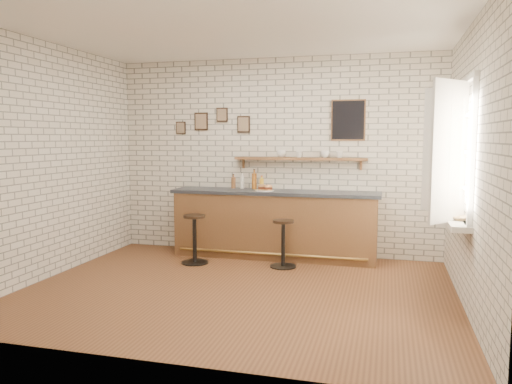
# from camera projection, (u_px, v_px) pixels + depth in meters

# --- Properties ---
(ground) EXTENTS (5.00, 5.00, 0.00)m
(ground) POSITION_uv_depth(u_px,v_px,m) (238.00, 290.00, 5.91)
(ground) COLOR brown
(ground) RESTS_ON ground
(bar_counter) EXTENTS (3.10, 0.65, 1.01)m
(bar_counter) POSITION_uv_depth(u_px,v_px,m) (275.00, 224.00, 7.47)
(bar_counter) COLOR brown
(bar_counter) RESTS_ON ground
(sandwich_plate) EXTENTS (0.28, 0.28, 0.01)m
(sandwich_plate) POSITION_uv_depth(u_px,v_px,m) (265.00, 190.00, 7.38)
(sandwich_plate) COLOR white
(sandwich_plate) RESTS_ON bar_counter
(ciabatta_sandwich) EXTENTS (0.24, 0.16, 0.08)m
(ciabatta_sandwich) POSITION_uv_depth(u_px,v_px,m) (265.00, 187.00, 7.38)
(ciabatta_sandwich) COLOR tan
(ciabatta_sandwich) RESTS_ON sandwich_plate
(potato_chips) EXTENTS (0.25, 0.18, 0.00)m
(potato_chips) POSITION_uv_depth(u_px,v_px,m) (263.00, 190.00, 7.38)
(potato_chips) COLOR gold
(potato_chips) RESTS_ON sandwich_plate
(bitters_bottle_brown) EXTENTS (0.07, 0.07, 0.22)m
(bitters_bottle_brown) POSITION_uv_depth(u_px,v_px,m) (233.00, 182.00, 7.75)
(bitters_bottle_brown) COLOR brown
(bitters_bottle_brown) RESTS_ON bar_counter
(bitters_bottle_white) EXTENTS (0.07, 0.07, 0.25)m
(bitters_bottle_white) POSITION_uv_depth(u_px,v_px,m) (242.00, 182.00, 7.71)
(bitters_bottle_white) COLOR white
(bitters_bottle_white) RESTS_ON bar_counter
(bitters_bottle_amber) EXTENTS (0.07, 0.07, 0.30)m
(bitters_bottle_amber) POSITION_uv_depth(u_px,v_px,m) (254.00, 181.00, 7.66)
(bitters_bottle_amber) COLOR #935017
(bitters_bottle_amber) RESTS_ON bar_counter
(condiment_bottle_yellow) EXTENTS (0.07, 0.07, 0.21)m
(condiment_bottle_yellow) POSITION_uv_depth(u_px,v_px,m) (262.00, 183.00, 7.64)
(condiment_bottle_yellow) COLOR yellow
(condiment_bottle_yellow) RESTS_ON bar_counter
(bar_stool_left) EXTENTS (0.39, 0.39, 0.70)m
(bar_stool_left) POSITION_uv_depth(u_px,v_px,m) (195.00, 237.00, 7.13)
(bar_stool_left) COLOR black
(bar_stool_left) RESTS_ON ground
(bar_stool_right) EXTENTS (0.37, 0.37, 0.66)m
(bar_stool_right) POSITION_uv_depth(u_px,v_px,m) (283.00, 242.00, 6.91)
(bar_stool_right) COLOR black
(bar_stool_right) RESTS_ON ground
(wall_shelf) EXTENTS (2.00, 0.18, 0.18)m
(wall_shelf) POSITION_uv_depth(u_px,v_px,m) (300.00, 159.00, 7.48)
(wall_shelf) COLOR brown
(wall_shelf) RESTS_ON ground
(shelf_cup_a) EXTENTS (0.19, 0.19, 0.11)m
(shelf_cup_a) POSITION_uv_depth(u_px,v_px,m) (281.00, 154.00, 7.54)
(shelf_cup_a) COLOR white
(shelf_cup_a) RESTS_ON wall_shelf
(shelf_cup_b) EXTENTS (0.14, 0.14, 0.09)m
(shelf_cup_b) POSITION_uv_depth(u_px,v_px,m) (299.00, 154.00, 7.47)
(shelf_cup_b) COLOR white
(shelf_cup_b) RESTS_ON wall_shelf
(shelf_cup_c) EXTENTS (0.14, 0.14, 0.10)m
(shelf_cup_c) POSITION_uv_depth(u_px,v_px,m) (325.00, 154.00, 7.37)
(shelf_cup_c) COLOR white
(shelf_cup_c) RESTS_ON wall_shelf
(shelf_cup_d) EXTENTS (0.10, 0.10, 0.09)m
(shelf_cup_d) POSITION_uv_depth(u_px,v_px,m) (340.00, 155.00, 7.31)
(shelf_cup_d) COLOR white
(shelf_cup_d) RESTS_ON wall_shelf
(back_wall_decor) EXTENTS (2.96, 0.02, 0.56)m
(back_wall_decor) POSITION_uv_depth(u_px,v_px,m) (290.00, 121.00, 7.53)
(back_wall_decor) COLOR black
(back_wall_decor) RESTS_ON ground
(window_sill) EXTENTS (0.20, 1.35, 0.06)m
(window_sill) POSITION_uv_depth(u_px,v_px,m) (454.00, 219.00, 5.49)
(window_sill) COLOR white
(window_sill) RESTS_ON ground
(casement_window) EXTENTS (0.40, 1.30, 1.56)m
(casement_window) POSITION_uv_depth(u_px,v_px,m) (452.00, 151.00, 5.42)
(casement_window) COLOR white
(casement_window) RESTS_ON ground
(book_lower) EXTENTS (0.18, 0.23, 0.02)m
(book_lower) POSITION_uv_depth(u_px,v_px,m) (454.00, 218.00, 5.32)
(book_lower) COLOR tan
(book_lower) RESTS_ON window_sill
(book_upper) EXTENTS (0.29, 0.30, 0.02)m
(book_upper) POSITION_uv_depth(u_px,v_px,m) (454.00, 216.00, 5.35)
(book_upper) COLOR tan
(book_upper) RESTS_ON book_lower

